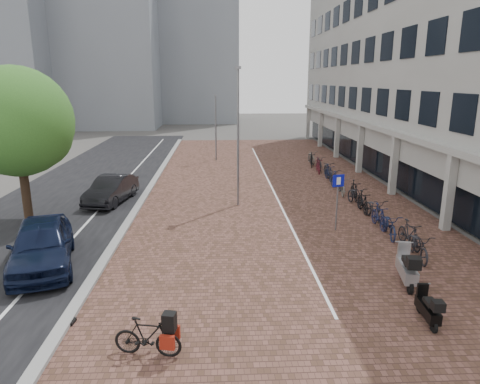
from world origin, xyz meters
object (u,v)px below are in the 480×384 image
object	(u,v)px
hero_bike	(147,336)
scooter_front	(407,267)
parking_sign	(338,193)
car_navy	(42,244)
car_dark	(111,190)
scooter_mid	(428,307)

from	to	relation	value
hero_bike	scooter_front	xyz separation A→B (m)	(7.62, 3.30, 0.11)
scooter_front	parking_sign	distance (m)	5.32
car_navy	parking_sign	world-z (taller)	parking_sign
car_dark	parking_sign	xyz separation A→B (m)	(10.71, -5.01, 0.97)
scooter_front	parking_sign	bearing A→B (deg)	111.45
parking_sign	hero_bike	bearing A→B (deg)	-143.27
scooter_front	parking_sign	xyz separation A→B (m)	(-0.90, 5.13, 1.05)
car_navy	scooter_mid	xyz separation A→B (m)	(11.69, -4.17, -0.37)
hero_bike	parking_sign	distance (m)	10.85
parking_sign	car_dark	bearing A→B (deg)	140.19
car_navy	car_dark	bearing A→B (deg)	70.27
hero_bike	scooter_mid	distance (m)	7.34
scooter_mid	parking_sign	distance (m)	7.47
hero_bike	scooter_mid	xyz separation A→B (m)	(7.26, 1.08, -0.05)
car_dark	scooter_front	xyz separation A→B (m)	(11.61, -10.15, -0.08)
scooter_front	scooter_mid	bearing A→B (deg)	-87.86
parking_sign	car_navy	bearing A→B (deg)	-178.80
hero_bike	car_navy	bearing A→B (deg)	51.07
car_navy	scooter_mid	bearing A→B (deg)	-36.30
car_navy	hero_bike	bearing A→B (deg)	-66.52
scooter_front	car_dark	bearing A→B (deg)	150.35
car_dark	hero_bike	bearing A→B (deg)	-62.99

